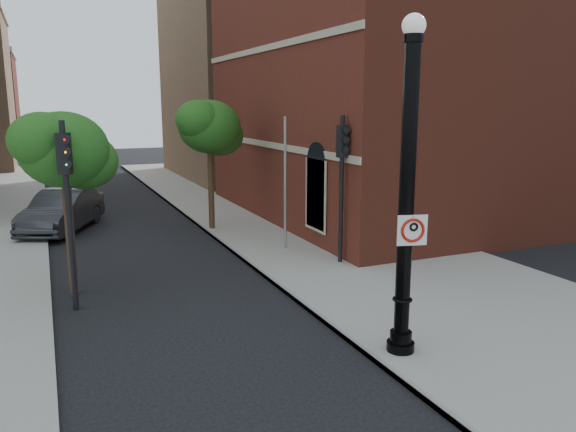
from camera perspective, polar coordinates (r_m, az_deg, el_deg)
name	(u,v)px	position (r m, az deg, el deg)	size (l,w,h in m)	color
ground	(291,389)	(10.94, 0.29, -17.21)	(120.00, 120.00, 0.00)	black
sidewalk_right	(328,239)	(21.85, 4.11, -2.35)	(8.00, 60.00, 0.12)	gray
curb_edge	(231,249)	(20.37, -5.81, -3.37)	(0.10, 60.00, 0.14)	gray
brick_wall_building	(470,82)	(30.25, 18.04, 12.77)	(22.30, 16.30, 12.50)	maroon
bg_building_tan_b	(324,79)	(43.62, 3.73, 13.67)	(22.00, 14.00, 14.00)	#9B7554
lamppost	(406,208)	(11.47, 11.92, 0.85)	(0.58, 0.58, 6.90)	black
no_parking_sign	(412,230)	(11.45, 12.52, -1.39)	(0.61, 0.19, 0.62)	white
parked_car	(62,211)	(25.08, -21.97, 0.48)	(1.81, 5.18, 1.71)	#28282D
traffic_signal_left	(67,185)	(14.90, -21.56, 2.96)	(0.38, 0.43, 4.83)	black
traffic_signal_right	(342,166)	(17.99, 5.51, 5.09)	(0.33, 0.41, 4.87)	black
utility_pole	(285,185)	(19.80, -0.29, 3.14)	(0.10, 0.10, 4.80)	#999999
street_tree_a	(65,152)	(16.17, -21.73, 6.10)	(2.80, 2.53, 5.04)	#2E2112
street_tree_b	(67,135)	(29.72, -21.51, 7.64)	(2.61, 2.36, 4.70)	#2E2112
street_tree_c	(210,128)	(23.20, -7.93, 8.83)	(2.99, 2.70, 5.38)	#2E2112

